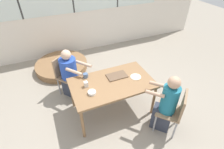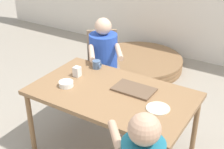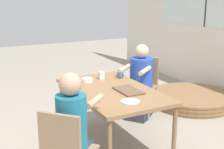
# 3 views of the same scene
# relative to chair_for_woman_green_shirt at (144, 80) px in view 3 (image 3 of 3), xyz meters

# --- Properties ---
(ground_plane) EXTENTS (16.00, 16.00, 0.00)m
(ground_plane) POSITION_rel_chair_for_woman_green_shirt_xyz_m (0.71, -0.92, -0.53)
(ground_plane) COLOR gray
(dining_table) EXTENTS (1.50, 0.88, 0.72)m
(dining_table) POSITION_rel_chair_for_woman_green_shirt_xyz_m (0.71, -0.92, 0.13)
(dining_table) COLOR olive
(dining_table) RESTS_ON ground_plane
(chair_for_woman_green_shirt) EXTENTS (0.56, 0.56, 0.88)m
(chair_for_woman_green_shirt) POSITION_rel_chair_for_woman_green_shirt_xyz_m (0.00, 0.00, 0.00)
(chair_for_woman_green_shirt) COLOR #937556
(chair_for_woman_green_shirt) RESTS_ON ground_plane
(chair_for_man_blue_shirt) EXTENTS (0.57, 0.57, 0.88)m
(chair_for_man_blue_shirt) POSITION_rel_chair_for_woman_green_shirt_xyz_m (1.49, -1.77, 0.00)
(chair_for_man_blue_shirt) COLOR #937556
(chair_for_man_blue_shirt) RESTS_ON ground_plane
(person_woman_green_shirt) EXTENTS (0.64, 0.69, 1.10)m
(person_woman_green_shirt) POSITION_rel_chair_for_woman_green_shirt_xyz_m (0.10, -0.13, -0.04)
(person_woman_green_shirt) COLOR #333847
(person_woman_green_shirt) RESTS_ON ground_plane
(person_man_blue_shirt) EXTENTS (0.53, 0.55, 1.16)m
(person_man_blue_shirt) POSITION_rel_chair_for_woman_green_shirt_xyz_m (1.38, -1.66, 0.01)
(person_man_blue_shirt) COLOR #333847
(person_man_blue_shirt) RESTS_ON ground_plane
(food_tray_dark) EXTENTS (0.38, 0.23, 0.02)m
(food_tray_dark) POSITION_rel_chair_for_woman_green_shirt_xyz_m (0.87, -0.79, 0.20)
(food_tray_dark) COLOR brown
(food_tray_dark) RESTS_ON dining_table
(coffee_mug) EXTENTS (0.09, 0.09, 0.09)m
(coffee_mug) POSITION_rel_chair_for_woman_green_shirt_xyz_m (0.31, -0.59, 0.23)
(coffee_mug) COLOR slate
(coffee_mug) RESTS_ON dining_table
(milk_carton_small) EXTENTS (0.07, 0.07, 0.10)m
(milk_carton_small) POSITION_rel_chair_for_woman_green_shirt_xyz_m (0.25, -0.84, 0.24)
(milk_carton_small) COLOR silver
(milk_carton_small) RESTS_ON dining_table
(bowl_white_shallow) EXTENTS (0.14, 0.14, 0.05)m
(bowl_white_shallow) POSITION_rel_chair_for_woman_green_shirt_xyz_m (0.28, -1.05, 0.21)
(bowl_white_shallow) COLOR white
(bowl_white_shallow) RESTS_ON dining_table
(plate_tortillas) EXTENTS (0.20, 0.20, 0.01)m
(plate_tortillas) POSITION_rel_chair_for_woman_green_shirt_xyz_m (1.18, -0.95, 0.19)
(plate_tortillas) COLOR beige
(plate_tortillas) RESTS_ON dining_table
(folded_table_stack) EXTENTS (1.35, 1.35, 0.18)m
(folded_table_stack) POSITION_rel_chair_for_woman_green_shirt_xyz_m (0.04, 0.95, -0.44)
(folded_table_stack) COLOR olive
(folded_table_stack) RESTS_ON ground_plane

